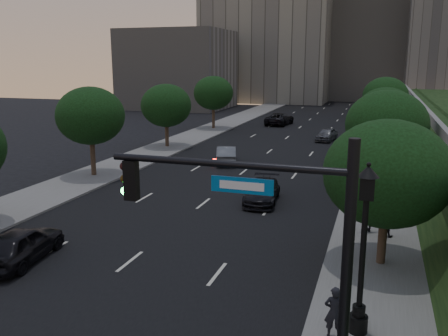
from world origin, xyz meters
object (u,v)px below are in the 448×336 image
(pedestrian_b, at_px, (386,220))
(sedan_far_left, at_px, (280,119))
(pedestrian_a, at_px, (334,312))
(traffic_signal_mast, at_px, (294,286))
(sedan_mid_left, at_px, (226,155))
(pedestrian_c, at_px, (368,213))
(street_lamp, at_px, (362,258))
(sedan_near_left, at_px, (21,245))
(sedan_near_right, at_px, (262,192))
(sedan_far_right, at_px, (327,134))

(pedestrian_b, bearing_deg, sedan_far_left, -52.62)
(pedestrian_a, bearing_deg, traffic_signal_mast, 73.31)
(sedan_mid_left, xyz_separation_m, pedestrian_c, (11.94, -13.99, 0.35))
(pedestrian_b, bearing_deg, street_lamp, 103.62)
(sedan_near_left, relative_size, sedan_near_right, 0.98)
(sedan_mid_left, height_order, sedan_far_right, sedan_mid_left)
(sedan_mid_left, relative_size, sedan_near_right, 0.97)
(sedan_far_right, xyz_separation_m, pedestrian_b, (5.96, -28.73, 0.25))
(sedan_near_left, xyz_separation_m, pedestrian_b, (14.89, 7.78, 0.19))
(sedan_far_right, distance_m, pedestrian_a, 38.68)
(sedan_far_left, distance_m, pedestrian_a, 51.44)
(sedan_near_left, relative_size, pedestrian_c, 2.39)
(sedan_mid_left, distance_m, sedan_far_right, 15.96)
(street_lamp, xyz_separation_m, sedan_far_right, (-5.14, 37.88, -1.92))
(sedan_mid_left, relative_size, pedestrian_c, 2.38)
(sedan_far_left, distance_m, pedestrian_c, 41.98)
(sedan_mid_left, height_order, sedan_far_left, sedan_far_left)
(sedan_far_left, bearing_deg, sedan_far_right, 129.90)
(street_lamp, height_order, pedestrian_a, street_lamp)
(sedan_near_right, height_order, sedan_far_right, sedan_far_right)
(street_lamp, relative_size, sedan_far_left, 0.96)
(pedestrian_a, xyz_separation_m, pedestrian_c, (0.68, 10.00, 0.12))
(sedan_near_right, relative_size, pedestrian_b, 2.85)
(pedestrian_a, height_order, pedestrian_b, pedestrian_a)
(sedan_near_left, relative_size, sedan_far_right, 1.09)
(sedan_far_right, bearing_deg, pedestrian_b, -68.97)
(sedan_near_left, relative_size, pedestrian_b, 2.79)
(traffic_signal_mast, xyz_separation_m, street_lamp, (1.32, 4.54, -1.04))
(traffic_signal_mast, distance_m, sedan_near_right, 18.72)
(pedestrian_b, bearing_deg, sedan_mid_left, -29.42)
(sedan_near_left, distance_m, pedestrian_b, 16.81)
(sedan_near_left, distance_m, pedestrian_a, 13.50)
(traffic_signal_mast, xyz_separation_m, pedestrian_b, (2.15, 13.69, -2.71))
(sedan_far_right, bearing_deg, pedestrian_c, -70.49)
(sedan_near_left, distance_m, sedan_far_left, 48.11)
(sedan_far_left, xyz_separation_m, sedan_near_right, (6.41, -36.21, -0.14))
(sedan_far_right, distance_m, pedestrian_c, 28.88)
(sedan_near_right, bearing_deg, sedan_mid_left, 113.15)
(sedan_far_left, bearing_deg, sedan_near_right, 106.64)
(traffic_signal_mast, bearing_deg, street_lamp, 73.76)
(sedan_far_left, xyz_separation_m, pedestrian_a, (12.04, -50.01, 0.17))
(traffic_signal_mast, bearing_deg, sedan_near_right, 105.73)
(traffic_signal_mast, relative_size, street_lamp, 1.25)
(street_lamp, distance_m, sedan_near_right, 14.82)
(street_lamp, height_order, sedan_far_right, street_lamp)
(sedan_far_left, relative_size, sedan_near_right, 1.26)
(sedan_near_left, height_order, sedan_far_left, sedan_far_left)
(sedan_far_right, relative_size, pedestrian_c, 2.20)
(sedan_mid_left, bearing_deg, sedan_far_left, -105.99)
(traffic_signal_mast, bearing_deg, pedestrian_b, 81.09)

